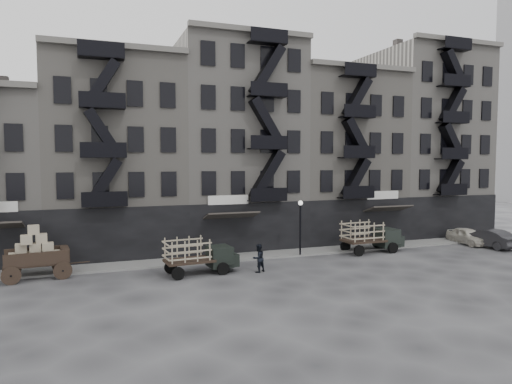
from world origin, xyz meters
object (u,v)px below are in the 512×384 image
object	(u,v)px
car_east	(468,236)
pedestrian_mid	(258,258)
stake_truck_east	(371,234)
car_far	(488,238)
stake_truck_west	(199,253)
wagon	(34,248)

from	to	relation	value
car_east	pedestrian_mid	distance (m)	20.91
stake_truck_east	car_far	size ratio (longest dim) A/B	1.08
stake_truck_west	car_far	size ratio (longest dim) A/B	1.03
wagon	stake_truck_west	distance (m)	10.11
stake_truck_west	car_far	distance (m)	24.94
wagon	stake_truck_east	distance (m)	24.24
stake_truck_east	car_east	distance (m)	10.03
wagon	stake_truck_west	size ratio (longest dim) A/B	0.85
stake_truck_east	car_far	bearing A→B (deg)	-9.94
car_far	wagon	bearing A→B (deg)	-9.07
car_far	stake_truck_west	bearing A→B (deg)	-4.80
car_east	pedestrian_mid	bearing A→B (deg)	-165.90
stake_truck_west	stake_truck_east	xyz separation A→B (m)	(14.42, 2.10, 0.09)
car_east	car_far	distance (m)	1.77
stake_truck_east	stake_truck_west	bearing A→B (deg)	-173.12
stake_truck_west	car_east	distance (m)	24.54
stake_truck_west	car_east	size ratio (longest dim) A/B	1.17
wagon	car_east	distance (m)	34.26
wagon	pedestrian_mid	size ratio (longest dim) A/B	2.22
stake_truck_east	pedestrian_mid	size ratio (longest dim) A/B	2.74
car_far	pedestrian_mid	xyz separation A→B (m)	(-21.18, -1.39, 0.15)
wagon	stake_truck_east	world-z (taller)	wagon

